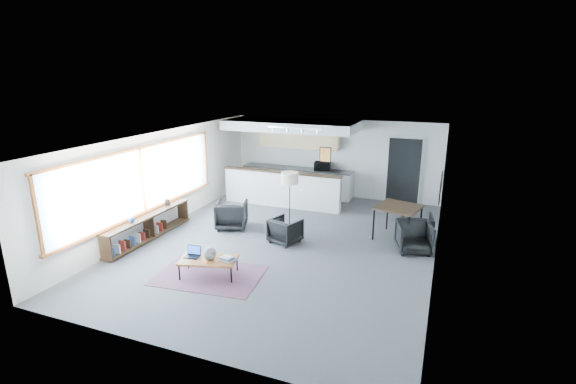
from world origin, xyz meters
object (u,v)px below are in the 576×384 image
(floor_lamp, at_px, (290,180))
(microwave, at_px, (322,165))
(armchair_left, at_px, (232,213))
(coffee_table, at_px, (209,260))
(armchair_right, at_px, (285,229))
(dining_chair_near, at_px, (414,238))
(dining_chair_far, at_px, (416,229))
(book_stack, at_px, (227,259))
(laptop, at_px, (193,253))
(ceramic_pot, at_px, (210,253))
(dining_table, at_px, (398,209))

(floor_lamp, height_order, microwave, floor_lamp)
(armchair_left, xyz_separation_m, microwave, (1.43, 3.70, 0.70))
(microwave, bearing_deg, coffee_table, -102.08)
(armchair_right, bearing_deg, microwave, -68.07)
(armchair_left, distance_m, microwave, 4.02)
(dining_chair_near, distance_m, dining_chair_far, 0.67)
(book_stack, bearing_deg, microwave, 88.86)
(armchair_left, bearing_deg, dining_chair_far, 170.55)
(armchair_right, bearing_deg, dining_chair_near, -151.36)
(coffee_table, relative_size, dining_chair_near, 1.92)
(armchair_left, bearing_deg, book_stack, 97.54)
(armchair_left, bearing_deg, coffee_table, 89.47)
(laptop, height_order, dining_chair_near, dining_chair_near)
(armchair_left, relative_size, microwave, 1.59)
(coffee_table, bearing_deg, ceramic_pot, -38.59)
(laptop, relative_size, armchair_left, 0.40)
(dining_chair_near, bearing_deg, coffee_table, -160.66)
(armchair_right, bearing_deg, book_stack, 96.60)
(dining_table, bearing_deg, floor_lamp, -170.41)
(laptop, relative_size, ceramic_pot, 1.18)
(book_stack, distance_m, armchair_left, 2.88)
(coffee_table, xyz_separation_m, dining_table, (3.37, 3.50, 0.43))
(armchair_left, relative_size, dining_chair_near, 1.22)
(ceramic_pot, distance_m, dining_chair_far, 5.15)
(ceramic_pot, relative_size, armchair_left, 0.34)
(dining_table, bearing_deg, dining_chair_near, -56.16)
(laptop, relative_size, dining_chair_far, 0.49)
(armchair_right, xyz_separation_m, floor_lamp, (-0.20, 0.82, 1.04))
(dining_table, relative_size, microwave, 2.38)
(ceramic_pot, height_order, floor_lamp, floor_lamp)
(floor_lamp, bearing_deg, laptop, -108.11)
(laptop, xyz_separation_m, microwave, (0.89, 6.33, 0.66))
(armchair_left, xyz_separation_m, dining_table, (4.27, 0.86, 0.37))
(armchair_left, distance_m, dining_chair_far, 4.81)
(coffee_table, height_order, ceramic_pot, ceramic_pot)
(ceramic_pot, height_order, book_stack, ceramic_pot)
(laptop, distance_m, armchair_right, 2.52)
(ceramic_pot, relative_size, book_stack, 0.88)
(book_stack, bearing_deg, armchair_right, 78.82)
(floor_lamp, bearing_deg, dining_chair_near, -4.28)
(dining_table, bearing_deg, microwave, 135.01)
(armchair_left, distance_m, dining_chair_near, 4.74)
(book_stack, bearing_deg, floor_lamp, 85.69)
(floor_lamp, xyz_separation_m, dining_table, (2.74, 0.46, -0.60))
(floor_lamp, xyz_separation_m, microwave, (-0.10, 3.30, -0.28))
(microwave, bearing_deg, ceramic_pot, -101.60)
(armchair_right, bearing_deg, coffee_table, 87.37)
(ceramic_pot, xyz_separation_m, microwave, (0.47, 6.36, 0.59))
(microwave, bearing_deg, armchair_left, -118.44)
(laptop, height_order, dining_chair_far, dining_chair_far)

